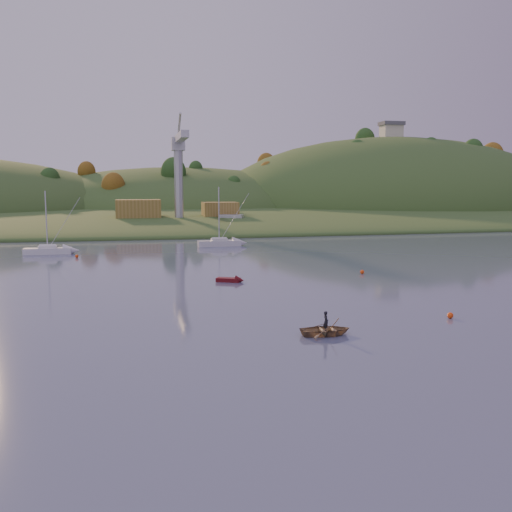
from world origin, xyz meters
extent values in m
plane|color=#38405B|center=(0.00, 0.00, 0.00)|extent=(500.00, 500.00, 0.00)
cube|color=#2B431B|center=(0.00, 230.00, 0.00)|extent=(620.00, 220.00, 1.50)
ellipsoid|color=#2B431B|center=(0.00, 165.00, 0.00)|extent=(640.00, 150.00, 7.00)
ellipsoid|color=#2B431B|center=(10.00, 210.00, 0.00)|extent=(140.00, 120.00, 36.00)
ellipsoid|color=#2B431B|center=(95.00, 195.00, 0.00)|extent=(150.00, 130.00, 60.00)
cube|color=beige|center=(95.00, 195.00, 32.50)|extent=(8.00, 6.00, 5.00)
cube|color=#595960|center=(95.00, 195.00, 35.70)|extent=(9.00, 7.00, 1.50)
cube|color=slate|center=(5.00, 122.00, 1.20)|extent=(42.00, 16.00, 2.40)
cube|color=olive|center=(-8.00, 123.00, 4.80)|extent=(11.00, 8.00, 4.80)
cube|color=olive|center=(13.00, 124.00, 4.40)|extent=(9.00, 7.00, 4.00)
cylinder|color=#B7B7BC|center=(2.00, 120.00, 11.40)|extent=(2.20, 2.20, 18.00)
cube|color=#B7B7BC|center=(2.00, 120.00, 20.90)|extent=(3.20, 3.20, 3.20)
cube|color=#B7B7BC|center=(2.00, 111.00, 21.90)|extent=(1.80, 18.00, 1.60)
cube|color=#B7B7BC|center=(2.00, 125.00, 21.90)|extent=(1.80, 10.00, 1.60)
cube|color=silver|center=(-22.98, 70.28, 0.49)|extent=(7.16, 2.21, 0.98)
cube|color=silver|center=(-22.98, 70.28, 1.03)|extent=(2.69, 1.63, 0.62)
cylinder|color=silver|center=(-22.98, 70.28, 5.44)|extent=(0.18, 0.18, 8.92)
cylinder|color=silver|center=(-22.98, 70.28, 1.28)|extent=(2.86, 0.15, 0.12)
cylinder|color=silver|center=(-22.98, 70.28, 1.38)|extent=(2.50, 0.38, 0.36)
cube|color=silver|center=(5.18, 75.93, 0.52)|extent=(7.61, 2.48, 1.04)
cube|color=silver|center=(5.18, 75.93, 1.09)|extent=(2.88, 1.78, 0.66)
cylinder|color=silver|center=(5.18, 75.93, 5.76)|extent=(0.18, 0.18, 9.44)
cylinder|color=silver|center=(5.18, 75.93, 1.34)|extent=(3.02, 0.21, 0.12)
cylinder|color=silver|center=(5.18, 75.93, 1.44)|extent=(2.65, 0.44, 0.36)
imported|color=#8E714E|center=(3.29, 14.32, 0.38)|extent=(3.72, 2.69, 0.76)
imported|color=black|center=(3.29, 14.32, 0.76)|extent=(0.37, 0.56, 1.51)
cube|color=#560C11|center=(0.35, 38.52, 0.22)|extent=(2.88, 2.12, 0.45)
cone|color=#560C11|center=(1.56, 37.95, 0.22)|extent=(1.31, 1.37, 1.07)
cube|color=slate|center=(15.00, 118.00, 0.86)|extent=(14.22, 9.69, 1.73)
cube|color=#B7B7BC|center=(15.00, 118.00, 2.30)|extent=(6.42, 4.91, 2.30)
sphere|color=#F4440C|center=(14.94, 17.07, 0.25)|extent=(0.50, 0.50, 0.50)
sphere|color=#F4440C|center=(17.30, 40.59, 0.25)|extent=(0.50, 0.50, 0.50)
sphere|color=#F4440C|center=(-18.11, 64.42, 0.25)|extent=(0.50, 0.50, 0.50)
camera|label=1|loc=(-10.38, -23.74, 10.75)|focal=40.00mm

